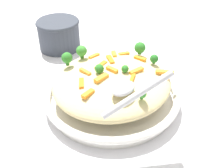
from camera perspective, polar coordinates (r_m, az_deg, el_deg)
The scene contains 26 objects.
ground_plane at distance 0.67m, azimuth 0.00°, elevation -3.73°, with size 2.40×2.40×0.00m, color silver.
serving_bowl at distance 0.66m, azimuth 0.00°, elevation -2.39°, with size 0.32×0.32×0.04m.
pasta_mound at distance 0.64m, azimuth 0.00°, elevation 0.41°, with size 0.27×0.26×0.06m, color #DBC689.
carrot_piece_0 at distance 0.59m, azimuth -2.18°, elevation 1.22°, with size 0.03×0.01×0.01m, color orange.
carrot_piece_1 at distance 0.62m, azimuth -0.03°, elevation 2.97°, with size 0.03×0.01×0.01m, color orange.
carrot_piece_2 at distance 0.60m, azimuth 4.14°, elevation 1.13°, with size 0.03×0.01×0.01m, color orange.
carrot_piece_3 at distance 0.59m, azimuth -6.23°, elevation 0.14°, with size 0.03×0.01×0.01m, color orange.
carrot_piece_4 at distance 0.66m, azimuth -0.33°, elevation 4.99°, with size 0.04×0.01×0.01m, color orange.
carrot_piece_5 at distance 0.67m, azimuth 5.69°, elevation 5.13°, with size 0.03×0.01×0.01m, color orange.
carrot_piece_6 at distance 0.69m, azimuth 0.43°, elevation 6.07°, with size 0.03×0.01×0.01m, color orange.
carrot_piece_7 at distance 0.62m, azimuth 4.97°, elevation 2.67°, with size 0.04×0.01×0.01m, color orange.
carrot_piece_8 at distance 0.62m, azimuth -5.46°, elevation 2.45°, with size 0.03×0.01×0.01m, color orange.
carrot_piece_9 at distance 0.56m, azimuth -4.90°, elevation -1.98°, with size 0.03×0.01×0.01m, color orange.
carrot_piece_10 at distance 0.63m, azimuth 10.67°, elevation 2.40°, with size 0.04×0.01×0.01m, color orange.
carrot_piece_11 at distance 0.69m, azimuth -3.66°, elevation 5.72°, with size 0.03×0.01×0.01m, color orange.
carrot_piece_12 at distance 0.64m, azimuth -2.08°, elevation 3.92°, with size 0.04×0.01×0.01m, color orange.
carrot_piece_13 at distance 0.70m, azimuth 2.45°, elevation 6.20°, with size 0.03×0.01×0.01m, color orange.
broccoli_floret_0 at distance 0.66m, azimuth 8.55°, elevation 5.08°, with size 0.02×0.02×0.02m.
broccoli_floret_1 at distance 0.61m, azimuth -2.58°, elevation 3.12°, with size 0.02×0.02×0.02m.
broccoli_floret_2 at distance 0.61m, azimuth 2.66°, elevation 3.10°, with size 0.02×0.02×0.02m.
broccoli_floret_3 at distance 0.69m, azimuth 5.70°, elevation 7.31°, with size 0.03×0.03×0.03m.
broccoli_floret_4 at distance 0.55m, azimuth 6.09°, elevation -1.98°, with size 0.02×0.02×0.02m.
broccoli_floret_5 at distance 0.65m, azimuth -9.13°, elevation 5.22°, with size 0.03×0.03×0.03m.
broccoli_floret_6 at distance 0.68m, azimuth -5.88°, elevation 6.80°, with size 0.03×0.03×0.03m.
serving_spoon at distance 0.53m, azimuth 3.19°, elevation -1.27°, with size 0.13×0.11×0.08m.
companion_bowl at distance 0.89m, azimuth -10.75°, elevation 10.09°, with size 0.13×0.13×0.09m.
Camera 1 is at (0.37, 0.36, 0.43)m, focal length 45.06 mm.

